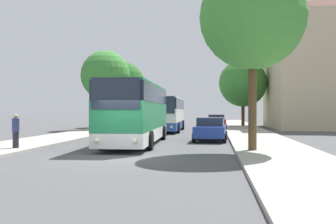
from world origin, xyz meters
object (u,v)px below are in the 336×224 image
parked_car_right_near (211,129)px  pedestrian_waiting_far (16,131)px  tree_left_far (105,75)px  tree_left_near (122,85)px  bus_middle (167,113)px  tree_right_near (252,17)px  parked_car_right_far (216,122)px  bus_front (137,113)px  tree_right_mid (243,83)px

parked_car_right_near → pedestrian_waiting_far: pedestrian_waiting_far is taller
pedestrian_waiting_far → tree_left_far: tree_left_far is taller
pedestrian_waiting_far → tree_left_far: 21.20m
parked_car_right_near → tree_left_near: bearing=-58.6°
bus_middle → tree_right_near: size_ratio=1.22×
tree_left_near → tree_left_far: size_ratio=0.96×
parked_car_right_near → tree_left_near: (-10.74, 19.78, 4.29)m
parked_car_right_near → tree_left_near: size_ratio=0.59×
parked_car_right_far → tree_left_near: 12.41m
bus_middle → tree_right_near: (6.35, -18.52, 4.77)m
tree_left_near → tree_right_near: bearing=-64.5°
bus_front → tree_right_mid: (8.11, 25.37, 3.46)m
bus_front → bus_middle: bearing=87.6°
tree_left_far → tree_right_mid: size_ratio=0.99×
bus_front → bus_middle: (0.11, 14.36, -0.16)m
parked_car_right_near → tree_left_far: (-10.90, 13.26, 4.83)m
tree_left_far → tree_right_near: (12.96, -20.27, 0.87)m
tree_left_far → tree_right_mid: bearing=32.4°
bus_middle → tree_right_near: 20.15m
bus_front → parked_car_right_far: size_ratio=2.96×
bus_middle → pedestrian_waiting_far: bearing=-106.9°
tree_left_near → parked_car_right_far: bearing=-16.4°
parked_car_right_near → tree_left_far: 17.83m
parked_car_right_near → tree_right_near: bearing=109.3°
tree_left_near → tree_right_mid: size_ratio=0.95×
tree_right_near → tree_right_mid: (1.65, 29.54, -1.14)m
tree_left_near → tree_right_mid: 14.72m
parked_car_right_far → tree_right_near: 24.23m
bus_middle → parked_car_right_far: bus_middle is taller
bus_front → bus_middle: bus_front is taller
bus_front → bus_middle: 14.36m
tree_left_far → tree_right_mid: tree_right_mid is taller
pedestrian_waiting_far → tree_right_mid: (13.41, 29.93, 4.35)m
parked_car_right_far → tree_right_near: (1.63, -23.50, 5.70)m
tree_right_near → pedestrian_waiting_far: bearing=-178.1°
bus_front → tree_left_near: size_ratio=1.56×
bus_front → parked_car_right_far: (4.82, 19.33, -1.09)m
tree_left_near → tree_left_far: bearing=-91.4°
pedestrian_waiting_far → tree_left_far: size_ratio=0.21×
pedestrian_waiting_far → tree_left_far: bearing=-149.8°
parked_car_right_far → pedestrian_waiting_far: size_ratio=2.37×
tree_left_near → pedestrian_waiting_far: bearing=-87.8°
bus_middle → parked_car_right_near: bus_middle is taller
tree_left_far → tree_right_mid: 17.31m
tree_left_near → tree_left_far: (-0.16, -6.52, 0.54)m
pedestrian_waiting_far → parked_car_right_far: bearing=-176.1°
bus_front → tree_right_near: tree_right_near is taller
tree_right_mid → tree_left_near: bearing=-169.2°
bus_front → tree_left_near: tree_left_near is taller
bus_front → tree_right_mid: bearing=70.3°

